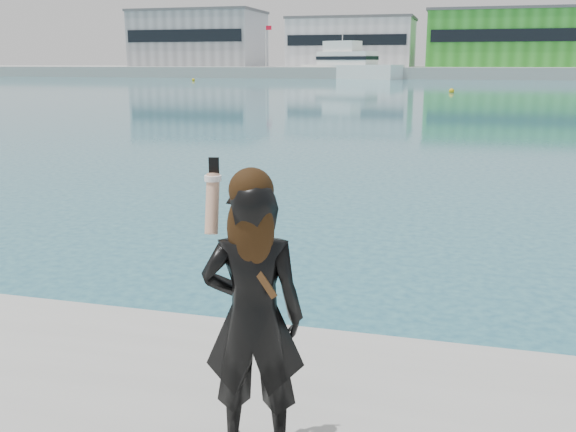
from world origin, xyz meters
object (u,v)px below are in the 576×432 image
Objects in this scene: buoy_near at (451,93)px; woman at (253,310)px; motor_yacht at (349,65)px; buoy_far at (193,81)px.

woman reaches higher than buoy_near.
buoy_far is (-21.35, -19.85, -2.41)m from motor_yacht.
buoy_near is 1.00× the size of buoy_far.
buoy_far is (-40.21, 30.85, 0.00)m from buoy_near.
woman is (0.20, -61.92, 1.60)m from buoy_near.
buoy_near is 0.32× the size of woman.
motor_yacht is 12.01× the size of woman.
buoy_near is 50.68m from buoy_far.
woman is (40.41, -92.78, 1.60)m from buoy_far.
woman is (19.06, -112.62, -0.81)m from motor_yacht.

